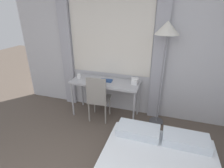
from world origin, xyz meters
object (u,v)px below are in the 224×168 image
(telephone, at_px, (135,81))
(book, at_px, (106,80))
(desk_chair, at_px, (98,97))
(mug, at_px, (79,76))
(desk, at_px, (105,85))
(standing_lamp, at_px, (167,36))

(telephone, height_order, book, telephone)
(telephone, distance_m, book, 0.57)
(desk_chair, xyz_separation_m, mug, (-0.49, 0.20, 0.29))
(book, bearing_deg, desk, -117.12)
(desk, height_order, telephone, telephone)
(desk_chair, height_order, telephone, desk_chair)
(telephone, bearing_deg, standing_lamp, -3.38)
(standing_lamp, distance_m, telephone, 1.00)
(telephone, xyz_separation_m, book, (-0.57, -0.06, -0.04))
(desk, distance_m, standing_lamp, 1.46)
(desk_chair, bearing_deg, book, 66.95)
(desk, distance_m, mug, 0.57)
(desk_chair, bearing_deg, standing_lamp, 9.05)
(standing_lamp, relative_size, telephone, 10.63)
(desk_chair, bearing_deg, telephone, 20.41)
(standing_lamp, bearing_deg, desk_chair, -166.38)
(desk, height_order, standing_lamp, standing_lamp)
(desk_chair, xyz_separation_m, telephone, (0.65, 0.30, 0.30))
(telephone, bearing_deg, mug, -174.59)
(standing_lamp, distance_m, mug, 1.85)
(telephone, bearing_deg, book, -174.17)
(desk_chair, bearing_deg, desk, 68.14)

